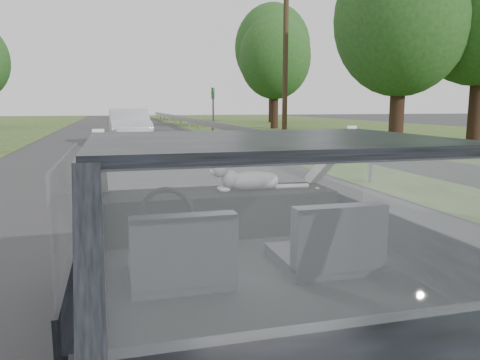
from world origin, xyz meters
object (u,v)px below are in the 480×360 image
utility_pole (285,57)px  highway_sign (213,111)px  other_car (129,127)px  cat (251,179)px  subject_car (243,257)px

utility_pole → highway_sign: bearing=120.6°
other_car → utility_pole: (7.35, 1.78, 3.10)m
cat → highway_sign: (4.49, 22.59, 0.18)m
cat → highway_sign: size_ratio=0.21×
subject_car → utility_pole: utility_pole is taller
highway_sign → utility_pole: utility_pole is taller
cat → highway_sign: 23.03m
utility_pole → other_car: bearing=-166.4°
cat → utility_pole: 19.73m
highway_sign → utility_pole: (2.58, -4.37, 2.55)m
utility_pole → subject_car: bearing=-111.2°
cat → other_car: size_ratio=0.12×
subject_car → highway_sign: (4.72, 23.19, 0.53)m
other_car → utility_pole: bearing=11.9°
cat → utility_pole: size_ratio=0.07×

